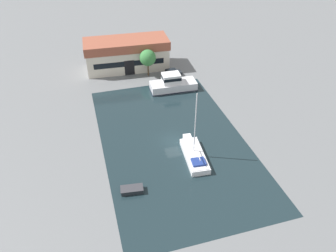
# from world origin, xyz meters

# --- Properties ---
(ground_plane) EXTENTS (440.00, 440.00, 0.00)m
(ground_plane) POSITION_xyz_m (0.00, 0.00, 0.00)
(ground_plane) COLOR slate
(water_canal) EXTENTS (23.20, 39.50, 0.01)m
(water_canal) POSITION_xyz_m (0.00, 0.00, 0.00)
(water_canal) COLOR #19282D
(water_canal) RESTS_ON ground
(warehouse_building) EXTENTS (19.35, 8.71, 6.89)m
(warehouse_building) POSITION_xyz_m (-2.16, 29.56, 3.48)
(warehouse_building) COLOR beige
(warehouse_building) RESTS_ON ground
(quay_tree_near_building) EXTENTS (3.59, 3.59, 6.09)m
(quay_tree_near_building) POSITION_xyz_m (1.57, 24.34, 4.28)
(quay_tree_near_building) COLOR brown
(quay_tree_near_building) RESTS_ON ground
(parked_car) EXTENTS (4.55, 2.19, 1.68)m
(parked_car) POSITION_xyz_m (6.47, 22.41, 0.84)
(parked_car) COLOR #1E2328
(parked_car) RESTS_ON ground
(sailboat_moored) EXTENTS (3.56, 9.35, 11.31)m
(sailboat_moored) POSITION_xyz_m (1.97, -4.97, 0.60)
(sailboat_moored) COLOR white
(sailboat_moored) RESTS_ON water_canal
(motor_cruiser) EXTENTS (9.73, 4.19, 3.67)m
(motor_cruiser) POSITION_xyz_m (4.98, 16.62, 1.33)
(motor_cruiser) COLOR silver
(motor_cruiser) RESTS_ON water_canal
(small_dinghy) EXTENTS (3.30, 1.88, 0.73)m
(small_dinghy) POSITION_xyz_m (-8.77, -9.32, 0.37)
(small_dinghy) COLOR #23282D
(small_dinghy) RESTS_ON water_canal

